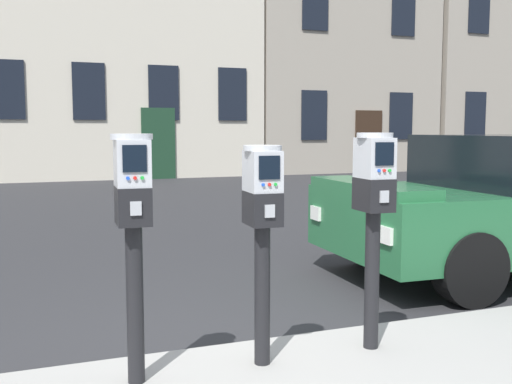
{
  "coord_description": "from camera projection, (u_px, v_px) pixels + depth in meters",
  "views": [
    {
      "loc": [
        -1.19,
        -3.3,
        1.48
      ],
      "look_at": [
        0.04,
        -0.08,
        1.12
      ],
      "focal_mm": 42.42,
      "sensor_mm": 36.0,
      "label": 1
    }
  ],
  "objects": [
    {
      "name": "townhouse_green_painted",
      "position": [
        478.0,
        32.0,
        25.24
      ],
      "size": [
        7.77,
        6.1,
        10.99
      ],
      "color": "#9E9384",
      "rests_on": "ground_plane"
    },
    {
      "name": "parking_meter_twin_adjacent",
      "position": [
        262.0,
        215.0,
        3.38
      ],
      "size": [
        0.23,
        0.26,
        1.25
      ],
      "rotation": [
        0.0,
        0.0,
        -1.62
      ],
      "color": "black",
      "rests_on": "sidewalk_slab"
    },
    {
      "name": "ground_plane",
      "position": [
        245.0,
        376.0,
        3.64
      ],
      "size": [
        160.0,
        160.0,
        0.0
      ],
      "primitive_type": "plane",
      "color": "#28282B"
    },
    {
      "name": "parking_meter_end_of_row",
      "position": [
        374.0,
        201.0,
        3.63
      ],
      "size": [
        0.23,
        0.26,
        1.32
      ],
      "rotation": [
        0.0,
        0.0,
        -1.62
      ],
      "color": "black",
      "rests_on": "sidewalk_slab"
    },
    {
      "name": "parking_meter_near_kerb",
      "position": [
        133.0,
        213.0,
        3.12
      ],
      "size": [
        0.23,
        0.26,
        1.32
      ],
      "rotation": [
        0.0,
        0.0,
        -1.62
      ],
      "color": "black",
      "rests_on": "sidewalk_slab"
    }
  ]
}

